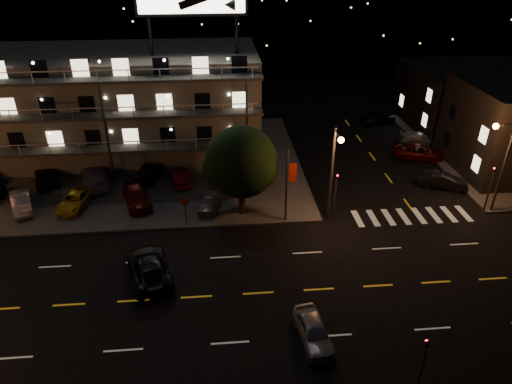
{
  "coord_description": "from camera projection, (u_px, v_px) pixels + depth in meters",
  "views": [
    {
      "loc": [
        -0.18,
        -22.55,
        20.26
      ],
      "look_at": [
        2.57,
        8.0,
        3.06
      ],
      "focal_mm": 32.0,
      "sensor_mm": 36.0,
      "label": 1
    }
  ],
  "objects": [
    {
      "name": "ground",
      "position": [
        228.0,
        295.0,
        29.51
      ],
      "size": [
        140.0,
        140.0,
        0.0
      ],
      "primitive_type": "plane",
      "color": "black",
      "rests_on": "ground"
    },
    {
      "name": "curb_nw",
      "position": [
        81.0,
        167.0,
        45.75
      ],
      "size": [
        44.0,
        24.0,
        0.15
      ],
      "primitive_type": "cube",
      "color": "#3D3D3B",
      "rests_on": "ground"
    },
    {
      "name": "curb_ne",
      "position": [
        499.0,
        151.0,
        49.2
      ],
      "size": [
        16.0,
        24.0,
        0.15
      ],
      "primitive_type": "cube",
      "color": "#3D3D3B",
      "rests_on": "ground"
    },
    {
      "name": "motel",
      "position": [
        121.0,
        103.0,
        46.87
      ],
      "size": [
        28.0,
        13.8,
        18.1
      ],
      "color": "gray",
      "rests_on": "ground"
    },
    {
      "name": "side_bldg_back",
      "position": [
        469.0,
        97.0,
        54.47
      ],
      "size": [
        14.06,
        12.0,
        7.0
      ],
      "color": "black",
      "rests_on": "ground"
    },
    {
      "name": "streetlight_nc",
      "position": [
        334.0,
        167.0,
        34.65
      ],
      "size": [
        0.44,
        1.92,
        8.0
      ],
      "color": "#2D2D30",
      "rests_on": "ground"
    },
    {
      "name": "streetlight_ne",
      "position": [
        502.0,
        158.0,
        36.03
      ],
      "size": [
        1.92,
        0.44,
        8.0
      ],
      "color": "#2D2D30",
      "rests_on": "ground"
    },
    {
      "name": "signal_nw",
      "position": [
        336.0,
        191.0,
        36.34
      ],
      "size": [
        0.2,
        0.27,
        4.6
      ],
      "color": "#2D2D30",
      "rests_on": "ground"
    },
    {
      "name": "signal_sw",
      "position": [
        422.0,
        365.0,
        21.58
      ],
      "size": [
        0.2,
        0.27,
        4.6
      ],
      "color": "#2D2D30",
      "rests_on": "ground"
    },
    {
      "name": "signal_ne",
      "position": [
        491.0,
        184.0,
        37.36
      ],
      "size": [
        0.27,
        0.2,
        4.6
      ],
      "color": "#2D2D30",
      "rests_on": "ground"
    },
    {
      "name": "banner_north",
      "position": [
        288.0,
        184.0,
        35.53
      ],
      "size": [
        0.83,
        0.16,
        6.4
      ],
      "color": "#2D2D30",
      "rests_on": "ground"
    },
    {
      "name": "stop_sign",
      "position": [
        185.0,
        207.0,
        35.89
      ],
      "size": [
        0.91,
        0.11,
        2.61
      ],
      "color": "#2D2D30",
      "rests_on": "ground"
    },
    {
      "name": "tree",
      "position": [
        240.0,
        164.0,
        35.89
      ],
      "size": [
        6.0,
        5.78,
        7.56
      ],
      "color": "black",
      "rests_on": "curb_nw"
    },
    {
      "name": "lot_car_1",
      "position": [
        21.0,
        203.0,
        38.13
      ],
      "size": [
        3.0,
        4.44,
        1.38
      ],
      "primitive_type": "imported",
      "rotation": [
        0.0,
        0.0,
        0.41
      ],
      "color": "gray",
      "rests_on": "curb_nw"
    },
    {
      "name": "lot_car_2",
      "position": [
        75.0,
        200.0,
        38.59
      ],
      "size": [
        2.68,
        4.64,
        1.22
      ],
      "primitive_type": "imported",
      "rotation": [
        0.0,
        0.0,
        -0.16
      ],
      "color": "gold",
      "rests_on": "curb_nw"
    },
    {
      "name": "lot_car_3",
      "position": [
        137.0,
        196.0,
        39.02
      ],
      "size": [
        3.38,
        5.25,
        1.41
      ],
      "primitive_type": "imported",
      "rotation": [
        0.0,
        0.0,
        0.31
      ],
      "color": "#530C0B",
      "rests_on": "curb_nw"
    },
    {
      "name": "lot_car_4",
      "position": [
        210.0,
        201.0,
        38.46
      ],
      "size": [
        2.31,
        4.01,
        1.29
      ],
      "primitive_type": "imported",
      "rotation": [
        0.0,
        0.0,
        -0.22
      ],
      "color": "gray",
      "rests_on": "curb_nw"
    },
    {
      "name": "lot_car_6",
      "position": [
        47.0,
        177.0,
        42.4
      ],
      "size": [
        3.42,
        4.87,
        1.23
      ],
      "primitive_type": "imported",
      "rotation": [
        0.0,
        0.0,
        3.49
      ],
      "color": "black",
      "rests_on": "curb_nw"
    },
    {
      "name": "lot_car_7",
      "position": [
        95.0,
        177.0,
        41.99
      ],
      "size": [
        3.94,
        5.75,
        1.55
      ],
      "primitive_type": "imported",
      "rotation": [
        0.0,
        0.0,
        3.51
      ],
      "color": "gray",
      "rests_on": "curb_nw"
    },
    {
      "name": "lot_car_8",
      "position": [
        149.0,
        170.0,
        43.22
      ],
      "size": [
        2.61,
        4.7,
        1.51
      ],
      "primitive_type": "imported",
      "rotation": [
        0.0,
        0.0,
        2.95
      ],
      "color": "black",
      "rests_on": "curb_nw"
    },
    {
      "name": "lot_car_9",
      "position": [
        180.0,
        176.0,
        42.33
      ],
      "size": [
        2.27,
        4.32,
        1.35
      ],
      "primitive_type": "imported",
      "rotation": [
        0.0,
        0.0,
        3.35
      ],
      "color": "#530C0B",
      "rests_on": "curb_nw"
    },
    {
      "name": "side_car_0",
      "position": [
        443.0,
        181.0,
        41.85
      ],
      "size": [
        4.53,
        3.07,
        1.41
      ],
      "primitive_type": "imported",
      "rotation": [
        0.0,
        0.0,
        1.16
      ],
      "color": "black",
      "rests_on": "ground"
    },
    {
      "name": "side_car_1",
      "position": [
        419.0,
        152.0,
        47.45
      ],
      "size": [
        5.62,
        3.6,
        1.44
      ],
      "primitive_type": "imported",
      "rotation": [
        0.0,
        0.0,
        1.32
      ],
      "color": "#530C0B",
      "rests_on": "ground"
    },
    {
      "name": "side_car_2",
      "position": [
        419.0,
        138.0,
        50.85
      ],
      "size": [
        4.58,
        2.79,
        1.24
      ],
      "primitive_type": "imported",
      "rotation": [
        0.0,
        0.0,
        1.31
      ],
      "color": "gray",
      "rests_on": "ground"
    },
    {
      "name": "side_car_3",
      "position": [
        378.0,
        117.0,
        56.4
      ],
      "size": [
        4.8,
        2.93,
        1.53
      ],
      "primitive_type": "imported",
      "rotation": [
        0.0,
        0.0,
        1.84
      ],
      "color": "black",
      "rests_on": "ground"
    },
    {
      "name": "road_car_east",
      "position": [
        313.0,
        331.0,
        25.93
      ],
      "size": [
        2.01,
        4.14,
        1.36
      ],
      "primitive_type": "imported",
      "rotation": [
        0.0,
        0.0,
        0.1
      ],
      "color": "gray",
      "rests_on": "ground"
    },
    {
      "name": "road_car_west",
      "position": [
        149.0,
        267.0,
        30.79
      ],
      "size": [
        3.96,
        6.03,
        1.54
      ],
      "primitive_type": "imported",
      "rotation": [
        0.0,
        0.0,
        3.42
      ],
      "color": "black",
      "rests_on": "ground"
    }
  ]
}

